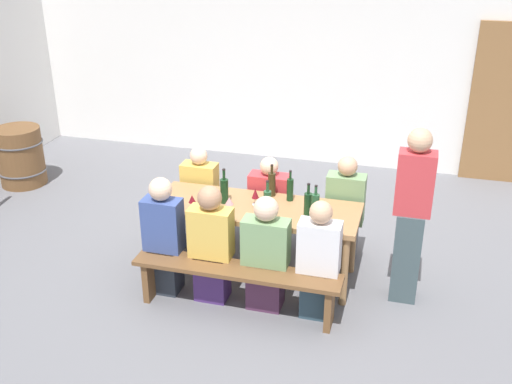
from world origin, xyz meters
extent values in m
plane|color=slate|center=(0.00, 0.00, 0.00)|extent=(24.00, 24.00, 0.00)
cube|color=white|center=(0.00, 3.30, 1.60)|extent=(14.00, 0.20, 3.20)
cube|color=olive|center=(2.47, 3.16, 1.05)|extent=(0.90, 0.06, 2.10)
cube|color=#9E7247|center=(0.00, 0.00, 0.72)|extent=(1.98, 0.71, 0.05)
cylinder|color=#9E7247|center=(-0.91, -0.29, 0.35)|extent=(0.07, 0.07, 0.70)
cylinder|color=#9E7247|center=(0.91, -0.29, 0.35)|extent=(0.07, 0.07, 0.70)
cylinder|color=#9E7247|center=(-0.91, 0.29, 0.35)|extent=(0.07, 0.07, 0.70)
cylinder|color=#9E7247|center=(0.91, 0.29, 0.35)|extent=(0.07, 0.07, 0.70)
cube|color=brown|center=(0.00, -0.65, 0.43)|extent=(1.88, 0.30, 0.04)
cube|color=brown|center=(-0.84, -0.65, 0.21)|extent=(0.06, 0.24, 0.41)
cube|color=brown|center=(0.84, -0.65, 0.21)|extent=(0.06, 0.24, 0.41)
cube|color=brown|center=(0.00, 0.65, 0.43)|extent=(1.88, 0.30, 0.04)
cube|color=brown|center=(-0.84, 0.65, 0.21)|extent=(0.06, 0.24, 0.41)
cube|color=brown|center=(0.84, 0.65, 0.21)|extent=(0.06, 0.24, 0.41)
cylinder|color=#234C2D|center=(0.59, -0.12, 0.87)|extent=(0.07, 0.07, 0.25)
cylinder|color=#234C2D|center=(0.59, -0.12, 1.04)|extent=(0.03, 0.03, 0.08)
cylinder|color=black|center=(0.59, -0.12, 1.08)|extent=(0.03, 0.03, 0.01)
cylinder|color=#143319|center=(-0.32, 0.00, 0.87)|extent=(0.08, 0.08, 0.24)
cylinder|color=#143319|center=(-0.32, 0.00, 1.04)|extent=(0.03, 0.03, 0.10)
cylinder|color=black|center=(-0.32, 0.00, 1.10)|extent=(0.03, 0.03, 0.01)
cylinder|color=#332814|center=(0.08, 0.28, 0.87)|extent=(0.07, 0.07, 0.24)
cylinder|color=#332814|center=(0.08, 0.28, 1.03)|extent=(0.03, 0.03, 0.08)
cylinder|color=black|center=(0.08, 0.28, 1.07)|extent=(0.03, 0.03, 0.01)
cylinder|color=#143319|center=(0.28, 0.22, 0.86)|extent=(0.06, 0.06, 0.22)
cylinder|color=#143319|center=(0.28, 0.22, 1.01)|extent=(0.02, 0.02, 0.08)
cylinder|color=black|center=(0.28, 0.22, 1.06)|extent=(0.03, 0.03, 0.01)
cylinder|color=#234C2D|center=(0.13, -0.08, 0.85)|extent=(0.07, 0.07, 0.21)
cylinder|color=#234C2D|center=(0.13, -0.08, 1.01)|extent=(0.03, 0.03, 0.09)
cylinder|color=black|center=(0.13, -0.08, 1.06)|extent=(0.03, 0.03, 0.01)
cylinder|color=#143319|center=(0.51, -0.04, 0.86)|extent=(0.08, 0.08, 0.21)
cylinder|color=#143319|center=(0.51, -0.04, 1.01)|extent=(0.03, 0.03, 0.09)
cylinder|color=black|center=(0.51, -0.04, 1.06)|extent=(0.03, 0.03, 0.01)
cylinder|color=silver|center=(-0.21, -0.18, 0.75)|extent=(0.06, 0.06, 0.01)
cylinder|color=silver|center=(-0.21, -0.18, 0.79)|extent=(0.01, 0.01, 0.07)
cone|color=#D18C93|center=(-0.21, -0.18, 0.86)|extent=(0.08, 0.08, 0.07)
cylinder|color=silver|center=(-0.55, -0.26, 0.75)|extent=(0.06, 0.06, 0.01)
cylinder|color=silver|center=(-0.55, -0.26, 0.80)|extent=(0.01, 0.01, 0.09)
cone|color=maroon|center=(-0.55, -0.26, 0.88)|extent=(0.07, 0.07, 0.08)
cylinder|color=silver|center=(-0.44, -0.08, 0.75)|extent=(0.06, 0.06, 0.01)
cylinder|color=silver|center=(-0.44, -0.08, 0.79)|extent=(0.01, 0.01, 0.07)
cone|color=maroon|center=(-0.44, -0.08, 0.87)|extent=(0.08, 0.08, 0.08)
cylinder|color=silver|center=(-0.02, 0.03, 0.75)|extent=(0.06, 0.06, 0.01)
cylinder|color=silver|center=(-0.02, 0.03, 0.79)|extent=(0.01, 0.01, 0.07)
cone|color=maroon|center=(-0.02, 0.03, 0.87)|extent=(0.07, 0.07, 0.10)
cube|color=#29303A|center=(-0.75, -0.50, 0.23)|extent=(0.27, 0.24, 0.45)
cube|color=#384C8C|center=(-0.75, -0.50, 0.70)|extent=(0.36, 0.20, 0.50)
sphere|color=beige|center=(-0.75, -0.50, 1.06)|extent=(0.21, 0.21, 0.21)
cube|color=#462969|center=(-0.28, -0.50, 0.23)|extent=(0.29, 0.24, 0.45)
cube|color=gold|center=(-0.28, -0.50, 0.68)|extent=(0.39, 0.20, 0.47)
sphere|color=#A87A5B|center=(-0.28, -0.50, 1.03)|extent=(0.22, 0.22, 0.22)
cube|color=#4D2946|center=(0.23, -0.50, 0.23)|extent=(0.31, 0.24, 0.45)
cube|color=#729966|center=(0.23, -0.50, 0.67)|extent=(0.42, 0.20, 0.43)
sphere|color=beige|center=(0.23, -0.50, 0.99)|extent=(0.22, 0.22, 0.22)
cube|color=#2C4452|center=(0.70, -0.50, 0.23)|extent=(0.28, 0.24, 0.45)
cube|color=silver|center=(0.70, -0.50, 0.69)|extent=(0.37, 0.20, 0.47)
sphere|color=tan|center=(0.70, -0.50, 1.02)|extent=(0.20, 0.20, 0.20)
cube|color=navy|center=(-0.76, 0.50, 0.23)|extent=(0.28, 0.24, 0.45)
cube|color=gold|center=(-0.76, 0.50, 0.68)|extent=(0.37, 0.20, 0.46)
sphere|color=beige|center=(-0.76, 0.50, 1.00)|extent=(0.18, 0.18, 0.18)
cube|color=#2A3337|center=(0.00, 0.50, 0.23)|extent=(0.31, 0.24, 0.45)
cube|color=#C6383D|center=(0.00, 0.50, 0.66)|extent=(0.41, 0.20, 0.42)
sphere|color=beige|center=(0.00, 0.50, 0.97)|extent=(0.19, 0.19, 0.19)
cube|color=#413F44|center=(0.79, 0.50, 0.23)|extent=(0.29, 0.24, 0.45)
cube|color=#729966|center=(0.79, 0.50, 0.70)|extent=(0.38, 0.20, 0.50)
sphere|color=tan|center=(0.79, 0.50, 1.05)|extent=(0.19, 0.19, 0.19)
cube|color=#3D4E52|center=(1.44, -0.02, 0.44)|extent=(0.24, 0.24, 0.88)
cube|color=#C6383D|center=(1.44, -0.02, 1.17)|extent=(0.32, 0.20, 0.58)
sphere|color=tan|center=(1.44, -0.02, 1.56)|extent=(0.21, 0.21, 0.21)
cylinder|color=brown|center=(-3.60, 1.35, 0.39)|extent=(0.59, 0.59, 0.78)
torus|color=#4C4C51|center=(-3.60, 1.35, 0.58)|extent=(0.62, 0.62, 0.02)
torus|color=#4C4C51|center=(-3.60, 1.35, 0.19)|extent=(0.62, 0.62, 0.02)
camera|label=1|loc=(1.40, -5.07, 3.30)|focal=42.93mm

